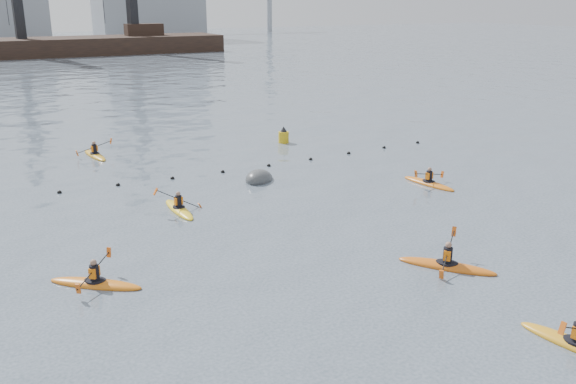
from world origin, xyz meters
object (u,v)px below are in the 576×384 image
object	(u,v)px
mooring_buoy	(259,180)
kayaker_0	(447,265)
kayaker_1	(576,344)
kayaker_2	(95,283)
kayaker_3	(179,209)
kayaker_5	(95,155)
nav_buoy	(284,137)
kayaker_4	(429,183)

from	to	relation	value
mooring_buoy	kayaker_0	bearing A→B (deg)	-86.00
kayaker_0	kayaker_1	bearing A→B (deg)	-132.86
mooring_buoy	kayaker_2	bearing A→B (deg)	-140.23
kayaker_3	kayaker_5	size ratio (longest dim) A/B	0.95
kayaker_5	nav_buoy	bearing A→B (deg)	-17.46
kayaker_5	nav_buoy	world-z (taller)	nav_buoy
kayaker_0	kayaker_2	bearing A→B (deg)	120.36
kayaker_0	kayaker_1	size ratio (longest dim) A/B	0.96
kayaker_4	kayaker_0	bearing A→B (deg)	43.72
kayaker_0	mooring_buoy	world-z (taller)	kayaker_0
kayaker_0	kayaker_3	xyz separation A→B (m)	(-6.64, 11.07, -0.01)
kayaker_0	kayaker_2	size ratio (longest dim) A/B	1.08
kayaker_3	kayaker_4	bearing A→B (deg)	-10.67
kayaker_1	kayaker_3	world-z (taller)	kayaker_3
kayaker_0	kayaker_2	xyz separation A→B (m)	(-11.87, 4.84, -0.01)
kayaker_0	kayaker_4	xyz separation A→B (m)	(6.70, 8.63, -0.01)
kayaker_1	mooring_buoy	xyz separation A→B (m)	(-0.41, 19.86, -0.11)
kayaker_4	nav_buoy	size ratio (longest dim) A/B	2.64
kayaker_3	mooring_buoy	distance (m)	6.34
kayaker_3	kayaker_5	world-z (taller)	kayaker_3
kayaker_3	kayaker_5	distance (m)	12.85
nav_buoy	kayaker_0	bearing A→B (deg)	-102.24
kayaker_0	nav_buoy	size ratio (longest dim) A/B	2.53
kayaker_2	kayaker_5	bearing A→B (deg)	28.52
kayaker_0	kayaker_5	world-z (taller)	kayaker_0
kayaker_2	kayaker_3	bearing A→B (deg)	0.46
kayaker_1	kayaker_5	xyz separation A→B (m)	(-7.28, 29.82, 0.00)
kayaker_5	kayaker_0	bearing A→B (deg)	-78.20
kayaker_0	kayaker_2	world-z (taller)	kayaker_0
kayaker_4	kayaker_1	bearing A→B (deg)	55.06
kayaker_2	nav_buoy	size ratio (longest dim) A/B	2.34
kayaker_2	kayaker_5	xyz separation A→B (m)	(4.03, 19.02, 0.00)
kayaker_1	kayaker_2	xyz separation A→B (m)	(-11.31, 10.79, 0.00)
kayaker_3	mooring_buoy	size ratio (longest dim) A/B	1.41
kayaker_2	nav_buoy	distance (m)	23.41
kayaker_4	nav_buoy	world-z (taller)	nav_buoy
kayaker_2	kayaker_1	bearing A→B (deg)	-93.20
kayaker_4	nav_buoy	xyz separation A→B (m)	(-2.05, 12.79, 0.30)
kayaker_1	kayaker_4	xyz separation A→B (m)	(7.26, 14.58, -0.00)
kayaker_1	kayaker_0	bearing A→B (deg)	73.07
kayaker_5	kayaker_1	bearing A→B (deg)	-82.67
kayaker_0	kayaker_4	size ratio (longest dim) A/B	0.96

